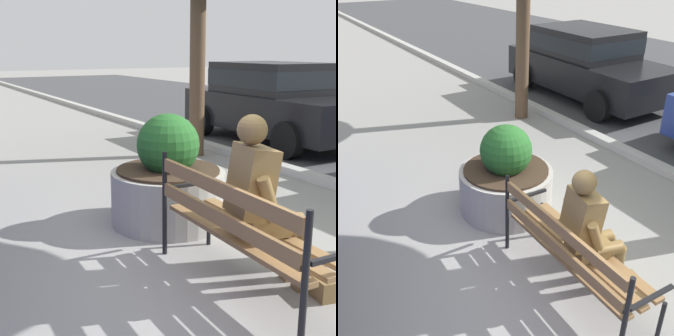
% 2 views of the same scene
% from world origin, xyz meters
% --- Properties ---
extents(ground_plane, '(80.00, 80.00, 0.00)m').
position_xyz_m(ground_plane, '(0.00, 0.00, 0.00)').
color(ground_plane, gray).
extents(park_bench, '(1.81, 0.58, 0.95)m').
position_xyz_m(park_bench, '(0.12, 0.02, 0.54)').
color(park_bench, olive).
rests_on(park_bench, ground).
extents(bronze_statue_seated, '(0.75, 0.80, 1.37)m').
position_xyz_m(bronze_statue_seated, '(0.22, 0.22, 0.67)').
color(bronze_statue_seated, olive).
rests_on(bronze_statue_seated, ground).
extents(concrete_planter, '(1.21, 1.21, 1.17)m').
position_xyz_m(concrete_planter, '(-1.47, 0.31, 0.43)').
color(concrete_planter, '#A8A399').
rests_on(concrete_planter, ground).
extents(parked_car_black, '(4.11, 1.95, 1.56)m').
position_xyz_m(parked_car_black, '(-4.57, 4.43, 0.84)').
color(parked_car_black, black).
rests_on(parked_car_black, ground).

